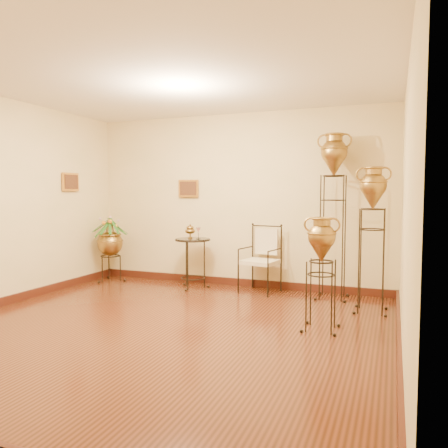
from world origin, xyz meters
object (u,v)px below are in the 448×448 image
(amphora_tall, at_px, (333,214))
(amphora_mid, at_px, (372,239))
(planter_urn, at_px, (110,240))
(armchair, at_px, (260,259))
(side_table, at_px, (193,262))

(amphora_tall, height_order, amphora_mid, amphora_tall)
(planter_urn, bearing_deg, armchair, 2.40)
(amphora_tall, distance_m, amphora_mid, 0.84)
(amphora_mid, bearing_deg, amphora_tall, 134.70)
(planter_urn, height_order, armchair, planter_urn)
(side_table, bearing_deg, amphora_tall, 2.68)
(amphora_mid, height_order, side_table, amphora_mid)
(amphora_tall, distance_m, armchair, 1.29)
(amphora_tall, bearing_deg, planter_urn, -178.30)
(planter_urn, bearing_deg, amphora_tall, 1.70)
(planter_urn, xyz_separation_m, armchair, (2.66, 0.11, -0.20))
(amphora_mid, relative_size, planter_urn, 1.47)
(amphora_mid, distance_m, side_table, 2.82)
(amphora_mid, height_order, planter_urn, amphora_mid)
(amphora_tall, height_order, side_table, amphora_tall)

